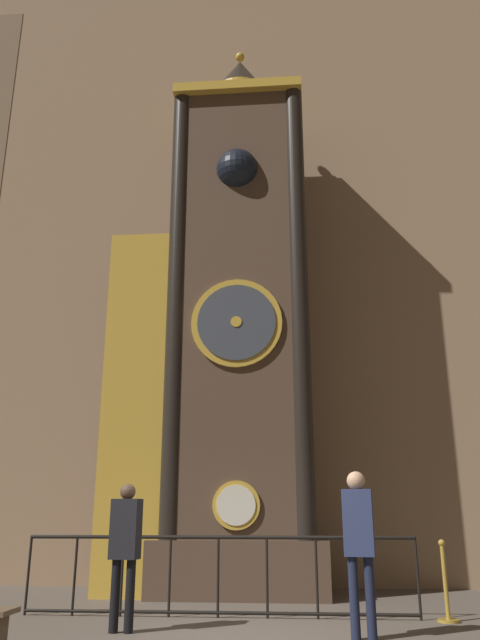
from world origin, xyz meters
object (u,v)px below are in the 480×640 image
(clock_tower, at_px, (222,327))
(visitor_far, at_px, (359,535))
(visitor_near, at_px, (125,541))
(stanchion_post, at_px, (446,595))

(clock_tower, bearing_deg, visitor_far, -60.74)
(visitor_near, bearing_deg, stanchion_post, 22.45)
(stanchion_post, bearing_deg, clock_tower, 144.14)
(visitor_near, height_order, visitor_far, visitor_far)
(visitor_far, height_order, stanchion_post, visitor_far)
(visitor_near, bearing_deg, visitor_far, 3.05)
(visitor_far, bearing_deg, clock_tower, 128.77)
(clock_tower, bearing_deg, visitor_near, -102.18)
(visitor_far, relative_size, stanchion_post, 1.80)
(clock_tower, height_order, visitor_near, clock_tower)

